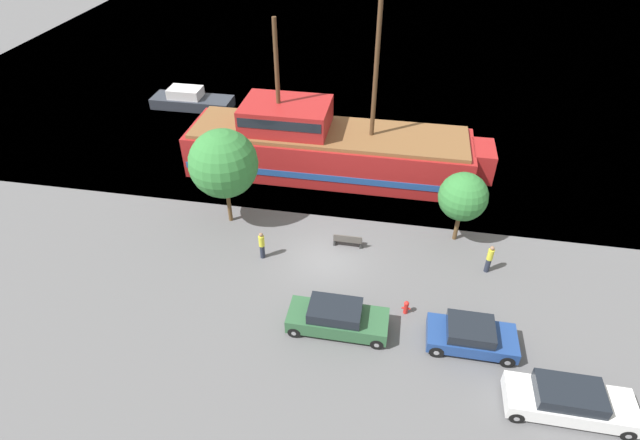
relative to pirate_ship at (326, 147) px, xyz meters
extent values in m
plane|color=#5B5B5E|center=(1.61, -9.21, -1.83)|extent=(160.00, 160.00, 0.00)
plane|color=#33566B|center=(1.61, 34.79, -1.83)|extent=(80.00, 80.00, 0.00)
cube|color=#A31E1E|center=(0.18, 0.00, -0.41)|extent=(19.00, 4.98, 2.85)
cube|color=#234C93|center=(0.18, 0.00, -0.84)|extent=(18.62, 5.06, 0.45)
cube|color=#A31E1E|center=(10.29, 0.00, 0.02)|extent=(1.40, 2.74, 2.00)
cube|color=brown|center=(0.18, 0.00, 1.14)|extent=(18.24, 4.58, 0.25)
cube|color=#A31E1E|center=(-2.67, 0.00, 2.13)|extent=(5.70, 3.98, 1.72)
cube|color=black|center=(-2.67, 0.00, 2.38)|extent=(5.42, 4.04, 0.62)
cylinder|color=#4C331E|center=(3.03, 0.00, 5.45)|extent=(0.28, 0.28, 8.36)
cylinder|color=#4C331E|center=(-3.14, 0.00, 4.82)|extent=(0.28, 0.28, 7.10)
cube|color=#2D333D|center=(-13.01, 8.21, -1.39)|extent=(6.88, 2.27, 0.88)
cube|color=silver|center=(-13.53, 8.21, -0.55)|extent=(2.75, 1.77, 0.80)
cube|color=black|center=(-12.70, 8.21, -0.55)|extent=(0.12, 1.59, 0.64)
cube|color=white|center=(12.69, -16.50, -1.26)|extent=(4.98, 1.77, 0.70)
cube|color=black|center=(12.54, -16.50, -0.63)|extent=(2.59, 1.59, 0.55)
cylinder|color=black|center=(14.76, -17.30, -1.53)|extent=(0.61, 0.22, 0.61)
cylinder|color=gray|center=(14.76, -17.30, -1.53)|extent=(0.23, 0.25, 0.23)
cylinder|color=black|center=(14.76, -15.70, -1.53)|extent=(0.61, 0.22, 0.61)
cylinder|color=gray|center=(14.76, -15.70, -1.53)|extent=(0.23, 0.25, 0.23)
cylinder|color=black|center=(10.63, -17.30, -1.53)|extent=(0.61, 0.22, 0.61)
cylinder|color=gray|center=(10.63, -17.30, -1.53)|extent=(0.23, 0.25, 0.23)
cylinder|color=black|center=(10.63, -15.70, -1.53)|extent=(0.61, 0.22, 0.61)
cylinder|color=gray|center=(10.63, -15.70, -1.53)|extent=(0.23, 0.25, 0.23)
cube|color=#2D5B38|center=(2.94, -13.87, -1.25)|extent=(4.69, 1.78, 0.72)
cube|color=black|center=(2.80, -13.87, -0.61)|extent=(2.44, 1.60, 0.56)
cylinder|color=black|center=(4.86, -14.67, -1.53)|extent=(0.61, 0.22, 0.61)
cylinder|color=gray|center=(4.86, -14.67, -1.53)|extent=(0.23, 0.25, 0.23)
cylinder|color=black|center=(4.86, -13.07, -1.53)|extent=(0.61, 0.22, 0.61)
cylinder|color=gray|center=(4.86, -13.07, -1.53)|extent=(0.23, 0.25, 0.23)
cylinder|color=black|center=(1.02, -14.67, -1.53)|extent=(0.61, 0.22, 0.61)
cylinder|color=gray|center=(1.02, -14.67, -1.53)|extent=(0.23, 0.25, 0.23)
cylinder|color=black|center=(1.02, -13.07, -1.53)|extent=(0.61, 0.22, 0.61)
cylinder|color=gray|center=(1.02, -13.07, -1.53)|extent=(0.23, 0.25, 0.23)
cube|color=navy|center=(9.04, -13.79, -1.29)|extent=(3.98, 1.88, 0.60)
cube|color=black|center=(8.92, -13.79, -0.73)|extent=(2.07, 1.69, 0.53)
cylinder|color=black|center=(10.57, -14.64, -1.50)|extent=(0.66, 0.22, 0.66)
cylinder|color=gray|center=(10.57, -14.64, -1.50)|extent=(0.25, 0.25, 0.25)
cylinder|color=black|center=(10.57, -12.94, -1.50)|extent=(0.66, 0.22, 0.66)
cylinder|color=gray|center=(10.57, -12.94, -1.50)|extent=(0.25, 0.25, 0.25)
cylinder|color=black|center=(7.52, -14.64, -1.50)|extent=(0.66, 0.22, 0.66)
cylinder|color=gray|center=(7.52, -14.64, -1.50)|extent=(0.25, 0.25, 0.25)
cylinder|color=black|center=(7.52, -12.94, -1.50)|extent=(0.66, 0.22, 0.66)
cylinder|color=gray|center=(7.52, -12.94, -1.50)|extent=(0.25, 0.25, 0.25)
cylinder|color=red|center=(6.07, -12.29, -1.55)|extent=(0.22, 0.22, 0.56)
sphere|color=red|center=(6.07, -12.29, -1.20)|extent=(0.25, 0.25, 0.25)
cylinder|color=red|center=(5.91, -12.29, -1.52)|extent=(0.10, 0.09, 0.09)
cylinder|color=red|center=(6.23, -12.29, -1.52)|extent=(0.10, 0.09, 0.09)
cube|color=#4C4742|center=(2.60, -7.74, -1.41)|extent=(1.61, 0.45, 0.05)
cube|color=#4C4742|center=(2.60, -7.94, -1.18)|extent=(1.61, 0.06, 0.40)
cube|color=#2D2D2D|center=(1.86, -7.74, -1.63)|extent=(0.12, 0.36, 0.40)
cube|color=#2D2D2D|center=(3.35, -7.74, -1.63)|extent=(0.12, 0.36, 0.40)
cylinder|color=#232838|center=(10.23, -8.53, -1.41)|extent=(0.27, 0.27, 0.85)
cylinder|color=gold|center=(10.23, -8.53, -0.66)|extent=(0.32, 0.32, 0.65)
sphere|color=#8C664C|center=(10.23, -8.53, -0.22)|extent=(0.23, 0.23, 0.23)
cylinder|color=#232838|center=(-1.91, -9.57, -1.41)|extent=(0.27, 0.27, 0.84)
cylinder|color=gold|center=(-1.91, -9.57, -0.67)|extent=(0.32, 0.32, 0.65)
sphere|color=#8C664C|center=(-1.91, -9.57, -0.23)|extent=(0.23, 0.23, 0.23)
cylinder|color=brown|center=(-4.73, -6.62, -0.68)|extent=(0.24, 0.24, 2.32)
sphere|color=#337A38|center=(-4.73, -6.62, 2.16)|extent=(3.93, 3.93, 3.93)
cylinder|color=brown|center=(8.63, -6.04, -0.92)|extent=(0.24, 0.24, 1.82)
sphere|color=#337A38|center=(8.63, -6.04, 1.13)|extent=(2.70, 2.70, 2.70)
camera|label=1|loc=(4.88, -29.41, 16.71)|focal=28.00mm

